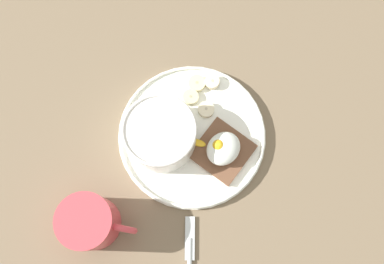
# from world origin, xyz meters

# --- Properties ---
(ground_plane) EXTENTS (1.20, 1.20, 0.02)m
(ground_plane) POSITION_xyz_m (0.00, 0.00, 0.01)
(ground_plane) COLOR #77644C
(ground_plane) RESTS_ON ground
(plate) EXTENTS (0.26, 0.26, 0.02)m
(plate) POSITION_xyz_m (0.00, 0.00, 0.03)
(plate) COLOR white
(plate) RESTS_ON ground_plane
(oatmeal_bowl) EXTENTS (0.12, 0.12, 0.07)m
(oatmeal_bowl) POSITION_xyz_m (0.04, -0.03, 0.06)
(oatmeal_bowl) COLOR white
(oatmeal_bowl) RESTS_ON plate
(toast_slice) EXTENTS (0.09, 0.09, 0.01)m
(toast_slice) POSITION_xyz_m (-0.01, 0.06, 0.04)
(toast_slice) COLOR brown
(toast_slice) RESTS_ON plate
(poached_egg) EXTENTS (0.06, 0.08, 0.04)m
(poached_egg) POSITION_xyz_m (-0.01, 0.06, 0.06)
(poached_egg) COLOR white
(poached_egg) RESTS_ON toast_slice
(banana_slice_front) EXTENTS (0.03, 0.03, 0.01)m
(banana_slice_front) POSITION_xyz_m (-0.08, -0.06, 0.04)
(banana_slice_front) COLOR beige
(banana_slice_front) RESTS_ON plate
(banana_slice_left) EXTENTS (0.04, 0.04, 0.01)m
(banana_slice_left) POSITION_xyz_m (-0.05, -0.01, 0.04)
(banana_slice_left) COLOR #F4E5BF
(banana_slice_left) RESTS_ON plate
(banana_slice_back) EXTENTS (0.03, 0.03, 0.01)m
(banana_slice_back) POSITION_xyz_m (-0.05, -0.05, 0.04)
(banana_slice_back) COLOR beige
(banana_slice_back) RESTS_ON plate
(banana_slice_right) EXTENTS (0.04, 0.04, 0.01)m
(banana_slice_right) POSITION_xyz_m (-0.10, -0.04, 0.04)
(banana_slice_right) COLOR beige
(banana_slice_right) RESTS_ON plate
(coffee_mug) EXTENTS (0.09, 0.11, 0.09)m
(coffee_mug) POSITION_xyz_m (0.22, -0.02, 0.07)
(coffee_mug) COLOR #D5424A
(coffee_mug) RESTS_ON ground_plane
(knife) EXTENTS (0.10, 0.09, 0.01)m
(knife) POSITION_xyz_m (0.15, 0.13, 0.02)
(knife) COLOR silver
(knife) RESTS_ON ground_plane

